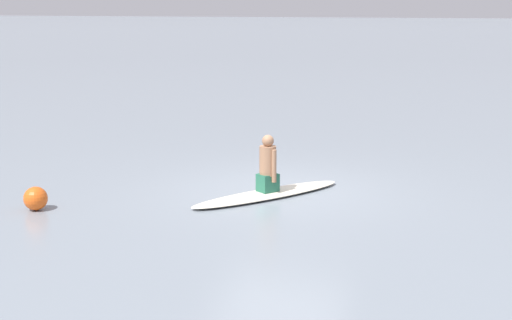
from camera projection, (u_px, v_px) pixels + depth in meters
name	position (u px, v px, depth m)	size (l,w,h in m)	color
ground_plane	(281.00, 190.00, 14.20)	(400.00, 400.00, 0.00)	gray
surfboard	(268.00, 194.00, 13.71)	(3.32, 0.64, 0.10)	silver
person_paddler	(268.00, 166.00, 13.60)	(0.44, 0.43, 1.05)	#26664C
buoy_marker	(36.00, 198.00, 12.78)	(0.41, 0.41, 0.41)	#E55919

